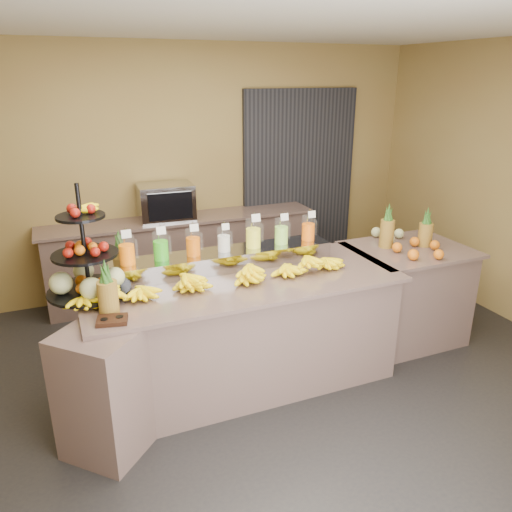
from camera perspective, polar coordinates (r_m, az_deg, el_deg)
ground at (r=4.15m, az=0.20°, el=-16.06°), size 6.00×6.00×0.00m
room_envelope at (r=4.20m, az=-1.61°, el=12.19°), size 6.04×5.02×2.82m
buffet_counter at (r=4.07m, az=-2.74°, el=-9.11°), size 2.75×1.25×0.93m
right_counter at (r=5.02m, az=16.61°, el=-4.12°), size 1.08×0.88×0.93m
back_ledge at (r=5.85m, az=-8.37°, el=-0.01°), size 3.10×0.55×0.93m
pitcher_tray at (r=4.14m, az=-3.64°, el=-0.41°), size 1.85×0.30×0.15m
juice_pitcher_orange_a at (r=3.91m, az=-14.54°, el=0.49°), size 0.12×0.13×0.30m
juice_pitcher_green at (r=3.95m, az=-10.83°, el=0.96°), size 0.12×0.13×0.29m
juice_pitcher_orange_b at (r=4.01m, az=-7.21°, el=1.39°), size 0.12×0.12×0.29m
juice_pitcher_milk at (r=4.09m, az=-3.69°, el=1.72°), size 0.11×0.11×0.26m
juice_pitcher_lemon at (r=4.17m, az=-0.32°, el=2.40°), size 0.13×0.13×0.31m
juice_pitcher_lime at (r=4.27m, az=2.92°, el=2.69°), size 0.12×0.12×0.29m
juice_pitcher_orange_c at (r=4.38m, az=5.99°, el=3.05°), size 0.12×0.12×0.28m
banana_heap at (r=3.82m, az=-4.29°, el=-2.18°), size 2.18×0.20×0.18m
fruit_stand at (r=3.76m, az=-18.19°, el=-1.32°), size 0.69×0.69×0.83m
condiment_caddy at (r=3.40m, az=-16.12°, el=-7.06°), size 0.22×0.18×0.03m
pineapple_left_a at (r=3.48m, az=-16.59°, el=-4.13°), size 0.14×0.14×0.39m
pineapple_left_b at (r=4.11m, az=-15.21°, el=-0.28°), size 0.12×0.12×0.38m
right_fruit_pile at (r=4.77m, az=17.35°, el=1.59°), size 0.49×0.47×0.26m
oven_warmer at (r=5.62m, az=-10.27°, el=6.11°), size 0.61×0.44×0.39m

